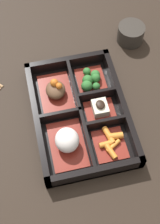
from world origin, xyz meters
name	(u,v)px	position (x,y,z in m)	size (l,w,h in m)	color
ground_plane	(80,117)	(0.00, 0.00, 0.00)	(3.00, 3.00, 0.00)	black
bento_base	(80,116)	(0.00, 0.00, 0.01)	(0.33, 0.23, 0.01)	black
bento_rim	(81,112)	(0.00, 0.00, 0.02)	(0.33, 0.23, 0.04)	black
bowl_rice	(67,141)	(-0.07, 0.05, 0.03)	(0.13, 0.08, 0.06)	maroon
bowl_stew	(56,91)	(0.07, 0.05, 0.03)	(0.13, 0.08, 0.05)	maroon
bowl_carrots	(110,143)	(-0.09, -0.05, 0.02)	(0.09, 0.07, 0.02)	maroon
bowl_tofu	(100,109)	(0.00, -0.05, 0.02)	(0.06, 0.07, 0.04)	maroon
bowl_greens	(91,80)	(0.09, -0.05, 0.02)	(0.09, 0.07, 0.03)	maroon
tea_cup	(131,33)	(0.22, -0.20, 0.03)	(0.08, 0.08, 0.05)	#2D2823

